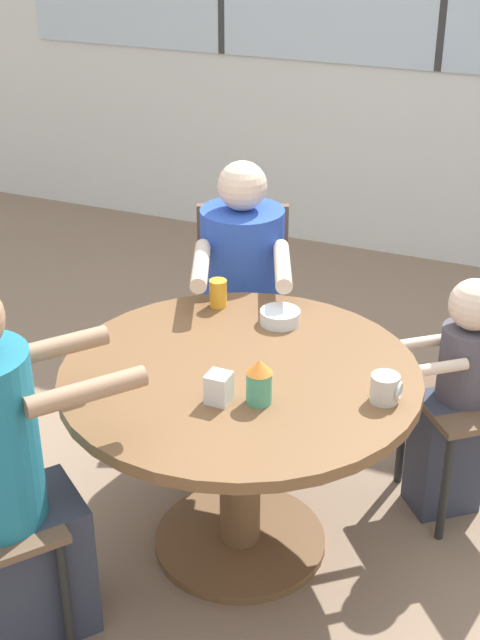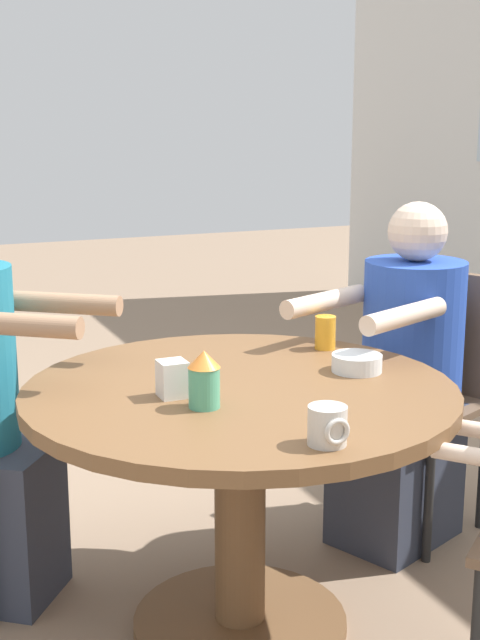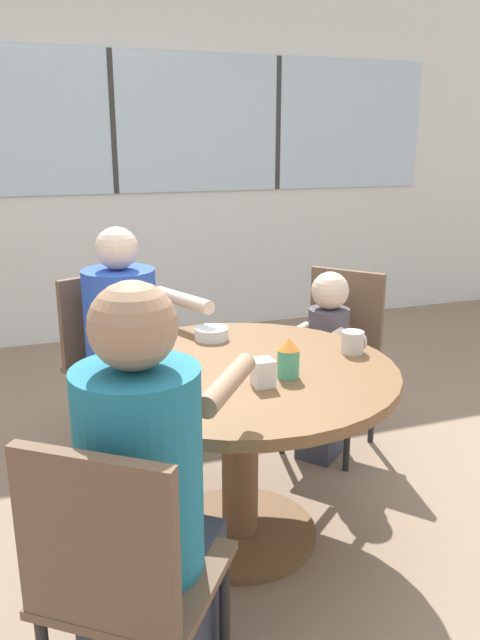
% 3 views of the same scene
% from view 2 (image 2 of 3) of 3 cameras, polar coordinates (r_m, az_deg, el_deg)
% --- Properties ---
extents(ground_plane, '(16.00, 16.00, 0.00)m').
position_cam_2_polar(ground_plane, '(2.66, -0.00, -18.97)').
color(ground_plane, '#8C725B').
extents(dining_table, '(1.16, 1.16, 0.71)m').
position_cam_2_polar(dining_table, '(2.42, -0.00, -8.20)').
color(dining_table, brown).
rests_on(dining_table, ground_plane).
extents(chair_for_man_blue_shirt, '(0.52, 0.52, 0.89)m').
position_cam_2_polar(chair_for_man_blue_shirt, '(3.13, 12.21, -3.50)').
color(chair_for_man_blue_shirt, brown).
rests_on(chair_for_man_blue_shirt, ground_plane).
extents(person_man_blue_shirt, '(0.53, 0.68, 1.14)m').
position_cam_2_polar(person_man_blue_shirt, '(3.00, 10.46, -4.66)').
color(person_man_blue_shirt, '#333847').
rests_on(person_man_blue_shirt, ground_plane).
extents(coffee_mug, '(0.09, 0.09, 0.09)m').
position_cam_2_polar(coffee_mug, '(1.95, 5.65, -6.75)').
color(coffee_mug, beige).
rests_on(coffee_mug, dining_table).
extents(sippy_cup, '(0.08, 0.08, 0.14)m').
position_cam_2_polar(sippy_cup, '(2.17, -2.31, -3.76)').
color(sippy_cup, '#4CA57F').
rests_on(sippy_cup, dining_table).
extents(juice_glass, '(0.06, 0.06, 0.10)m').
position_cam_2_polar(juice_glass, '(2.73, 5.48, -0.80)').
color(juice_glass, gold).
rests_on(juice_glass, dining_table).
extents(milk_carton_small, '(0.07, 0.07, 0.09)m').
position_cam_2_polar(milk_carton_small, '(2.27, -4.34, -3.78)').
color(milk_carton_small, silver).
rests_on(milk_carton_small, dining_table).
extents(bowl_white_shallow, '(0.14, 0.14, 0.05)m').
position_cam_2_polar(bowl_white_shallow, '(2.51, 7.45, -2.72)').
color(bowl_white_shallow, silver).
rests_on(bowl_white_shallow, dining_table).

